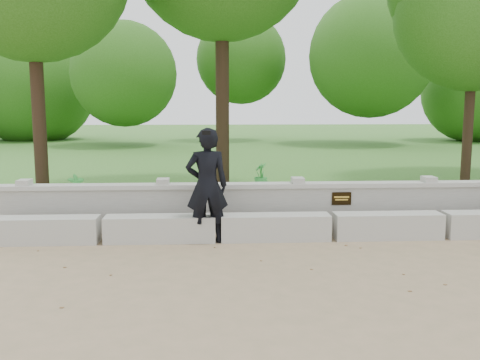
{
  "coord_description": "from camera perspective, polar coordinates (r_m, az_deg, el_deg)",
  "views": [
    {
      "loc": [
        -2.12,
        -7.17,
        2.38
      ],
      "look_at": [
        -1.62,
        1.95,
        1.06
      ],
      "focal_mm": 40.0,
      "sensor_mm": 36.0,
      "label": 1
    }
  ],
  "objects": [
    {
      "name": "ground",
      "position": [
        7.85,
        12.85,
        -9.62
      ],
      "size": [
        80.0,
        80.0,
        0.0
      ],
      "primitive_type": "plane",
      "color": "#9A7D5E",
      "rests_on": "ground"
    },
    {
      "name": "lawn",
      "position": [
        21.4,
        2.53,
        2.18
      ],
      "size": [
        40.0,
        22.0,
        0.25
      ],
      "primitive_type": "cube",
      "color": "#356322",
      "rests_on": "ground"
    },
    {
      "name": "concrete_bench",
      "position": [
        9.56,
        9.77,
        -4.9
      ],
      "size": [
        11.9,
        0.45,
        0.45
      ],
      "color": "beige",
      "rests_on": "ground"
    },
    {
      "name": "parapet_wall",
      "position": [
        10.18,
        8.92,
        -2.71
      ],
      "size": [
        12.5,
        0.35,
        0.9
      ],
      "color": "#B1AEA7",
      "rests_on": "ground"
    },
    {
      "name": "man_main",
      "position": [
        9.08,
        -3.55,
        -0.61
      ],
      "size": [
        0.76,
        0.68,
        1.97
      ],
      "color": "black",
      "rests_on": "ground"
    },
    {
      "name": "shrub_a",
      "position": [
        11.49,
        -17.0,
        -1.09
      ],
      "size": [
        0.43,
        0.41,
        0.68
      ],
      "primitive_type": "imported",
      "rotation": [
        0.0,
        0.0,
        0.69
      ],
      "color": "#308E37",
      "rests_on": "lawn"
    },
    {
      "name": "shrub_b",
      "position": [
        10.79,
        2.26,
        -1.5
      ],
      "size": [
        0.37,
        0.41,
        0.61
      ],
      "primitive_type": "imported",
      "rotation": [
        0.0,
        0.0,
        1.92
      ],
      "color": "#308E37",
      "rests_on": "lawn"
    },
    {
      "name": "shrub_d",
      "position": [
        13.56,
        2.23,
        0.53
      ],
      "size": [
        0.41,
        0.43,
        0.62
      ],
      "primitive_type": "imported",
      "rotation": [
        0.0,
        0.0,
        5.03
      ],
      "color": "#308E37",
      "rests_on": "lawn"
    }
  ]
}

